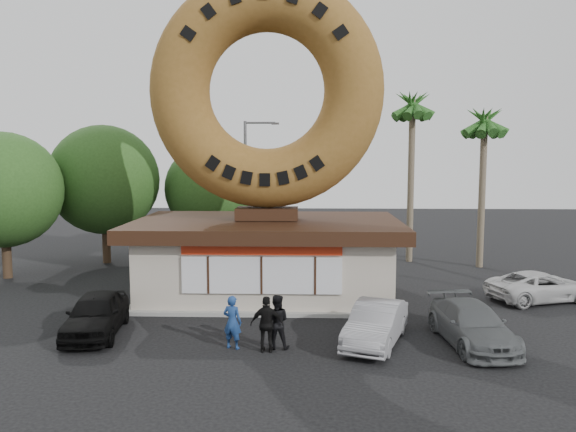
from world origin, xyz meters
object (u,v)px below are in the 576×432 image
(donut_shop, at_px, (267,255))
(car_black, at_px, (96,314))
(person_center, at_px, (276,322))
(street_lamp, at_px, (248,180))
(car_grey, at_px, (472,325))
(giant_donut, at_px, (267,91))
(person_right, at_px, (267,324))
(car_silver, at_px, (376,324))
(car_white, at_px, (540,286))
(person_left, at_px, (232,322))

(donut_shop, xyz_separation_m, car_black, (-5.40, -5.42, -1.06))
(person_center, bearing_deg, street_lamp, -80.94)
(car_black, distance_m, car_grey, 12.38)
(giant_donut, relative_size, car_black, 2.34)
(person_right, xyz_separation_m, car_black, (-5.87, 1.48, -0.16))
(car_silver, distance_m, car_white, 9.27)
(car_black, bearing_deg, donut_shop, 37.89)
(car_grey, bearing_deg, car_silver, 174.40)
(car_black, height_order, car_white, car_black)
(car_black, distance_m, car_white, 17.45)
(street_lamp, distance_m, car_black, 16.28)
(car_black, bearing_deg, car_white, 9.11)
(person_left, bearing_deg, car_silver, -154.02)
(person_left, bearing_deg, car_white, -134.50)
(car_black, bearing_deg, person_left, -21.40)
(car_white, bearing_deg, car_black, 88.52)
(person_center, relative_size, car_black, 0.41)
(person_center, height_order, car_white, person_center)
(person_left, height_order, car_grey, person_left)
(person_right, bearing_deg, donut_shop, -84.28)
(person_left, distance_m, person_right, 1.14)
(person_left, relative_size, car_silver, 0.42)
(giant_donut, xyz_separation_m, person_center, (0.74, -6.59, -7.80))
(car_grey, bearing_deg, donut_shop, 133.10)
(street_lamp, height_order, car_grey, street_lamp)
(person_center, height_order, person_right, person_right)
(street_lamp, distance_m, car_grey, 18.68)
(car_black, height_order, car_grey, car_black)
(donut_shop, distance_m, giant_donut, 6.89)
(person_center, xyz_separation_m, car_white, (10.61, 6.06, -0.24))
(person_left, xyz_separation_m, car_white, (11.98, 6.12, -0.23))
(street_lamp, distance_m, car_silver, 17.47)
(person_right, distance_m, car_black, 6.05)
(giant_donut, xyz_separation_m, car_grey, (6.97, -6.01, -8.01))
(donut_shop, relative_size, giant_donut, 1.15)
(giant_donut, distance_m, car_white, 13.92)
(person_center, distance_m, car_white, 12.22)
(donut_shop, height_order, giant_donut, giant_donut)
(street_lamp, height_order, car_black, street_lamp)
(donut_shop, xyz_separation_m, person_left, (-0.63, -6.62, -0.92))
(street_lamp, relative_size, person_center, 4.69)
(donut_shop, height_order, car_silver, donut_shop)
(giant_donut, distance_m, person_right, 10.42)
(person_left, distance_m, car_grey, 7.63)
(street_lamp, bearing_deg, giant_donut, -79.49)
(car_black, bearing_deg, street_lamp, 69.84)
(giant_donut, bearing_deg, donut_shop, -90.00)
(person_left, xyz_separation_m, person_right, (1.10, -0.28, 0.03))
(car_grey, height_order, car_white, car_grey)
(street_lamp, bearing_deg, car_black, -102.91)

